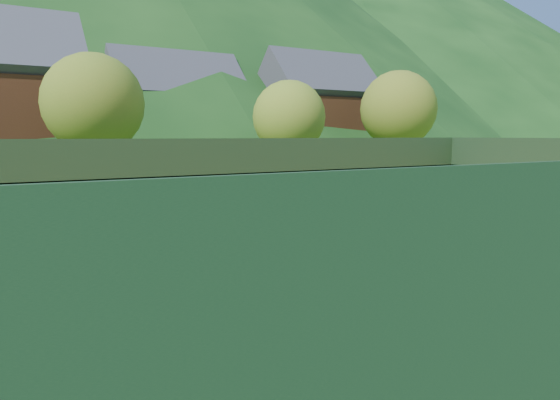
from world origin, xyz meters
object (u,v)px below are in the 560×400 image
student_b (409,195)px  ball_hopper (175,250)px  coach (331,212)px  chalet_right (317,115)px  student_d (430,190)px  student_c (405,192)px  student_a (356,194)px  chalet_mid (176,117)px  tennis_net (324,213)px

student_b → ball_hopper: size_ratio=1.32×
coach → chalet_right: 38.39m
student_d → chalet_right: chalet_right is taller
coach → student_c: bearing=42.3°
ball_hopper → student_a: bearing=31.4°
student_d → ball_hopper: bearing=32.1°
student_b → chalet_right: bearing=-108.7°
chalet_mid → chalet_right: (14.00, -4.00, 0.27)m
tennis_net → ball_hopper: (-6.56, -3.87, 0.25)m
ball_hopper → student_b: bearing=23.8°
ball_hopper → chalet_mid: bearing=71.7°
student_b → chalet_right: chalet_right is taller
coach → student_b: coach is taller
coach → student_a: 5.51m
coach → student_a: coach is taller
student_a → ball_hopper: 11.19m
coach → ball_hopper: size_ratio=1.71×
student_a → student_b: size_ratio=1.20×
chalet_mid → student_c: bearing=-91.4°
chalet_mid → student_d: bearing=-87.9°
coach → chalet_mid: (7.01, 35.83, 4.11)m
student_b → chalet_mid: size_ratio=0.10×
student_d → coach: bearing=33.9°
student_d → student_c: bearing=22.7°
student_a → student_b: student_a is taller
student_b → student_d: bearing=-155.4°
student_c → student_d: student_c is taller
student_c → chalet_mid: chalet_mid is taller
student_b → tennis_net: (-5.38, -1.40, -0.16)m
student_d → chalet_right: size_ratio=0.12×
chalet_right → ball_hopper: bearing=-128.1°
student_c → tennis_net: student_c is taller
student_a → tennis_net: 3.59m
student_c → ball_hopper: student_c is taller
coach → tennis_net: size_ratio=0.14×
student_d → ball_hopper: (-13.72, -5.78, 0.03)m
student_d → chalet_mid: (-1.17, 32.09, 4.25)m
chalet_mid → chalet_right: bearing=-15.9°
student_c → student_d: 2.04m
student_b → student_c: bearing=-5.0°
chalet_mid → student_a: bearing=-95.4°
chalet_mid → chalet_right: 14.56m
ball_hopper → chalet_right: chalet_right is taller
student_d → student_a: bearing=8.7°
coach → ball_hopper: coach is taller
student_a → tennis_net: (-2.99, -1.96, -0.30)m
student_b → ball_hopper: student_b is taller
coach → student_a: size_ratio=1.08×
student_a → chalet_mid: bearing=-85.8°
coach → chalet_right: (21.01, 31.83, 4.38)m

